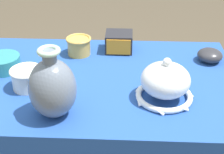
# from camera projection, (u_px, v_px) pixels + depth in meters

# --- Properties ---
(display_table) EXTENTS (1.14, 0.76, 0.72)m
(display_table) POSITION_uv_depth(u_px,v_px,m) (101.00, 96.00, 1.45)
(display_table) COLOR #38383D
(display_table) RESTS_ON ground_plane
(vase_tall_bulbous) EXTENTS (0.16, 0.16, 0.26)m
(vase_tall_bulbous) POSITION_uv_depth(u_px,v_px,m) (53.00, 88.00, 1.16)
(vase_tall_bulbous) COLOR slate
(vase_tall_bulbous) RESTS_ON display_table
(vase_dome_bell) EXTENTS (0.22, 0.23, 0.17)m
(vase_dome_bell) POSITION_uv_depth(u_px,v_px,m) (165.00, 83.00, 1.26)
(vase_dome_bell) COLOR white
(vase_dome_bell) RESTS_ON display_table
(mosaic_tile_box) EXTENTS (0.13, 0.12, 0.09)m
(mosaic_tile_box) POSITION_uv_depth(u_px,v_px,m) (119.00, 42.00, 1.63)
(mosaic_tile_box) COLOR #232328
(mosaic_tile_box) RESTS_ON display_table
(cup_wide_ochre) EXTENTS (0.12, 0.12, 0.08)m
(cup_wide_ochre) POSITION_uv_depth(u_px,v_px,m) (79.00, 45.00, 1.60)
(cup_wide_ochre) COLOR gold
(cup_wide_ochre) RESTS_ON display_table
(pot_squat_teal) EXTENTS (0.15, 0.15, 0.06)m
(pot_squat_teal) POSITION_uv_depth(u_px,v_px,m) (3.00, 63.00, 1.47)
(pot_squat_teal) COLOR teal
(pot_squat_teal) RESTS_ON display_table
(cup_wide_ivory) EXTENTS (0.13, 0.13, 0.08)m
(cup_wide_ivory) POSITION_uv_depth(u_px,v_px,m) (27.00, 78.00, 1.34)
(cup_wide_ivory) COLOR white
(cup_wide_ivory) RESTS_ON display_table
(bowl_shallow_charcoal) EXTENTS (0.11, 0.11, 0.06)m
(bowl_shallow_charcoal) POSITION_uv_depth(u_px,v_px,m) (210.00, 55.00, 1.54)
(bowl_shallow_charcoal) COLOR #2D2D33
(bowl_shallow_charcoal) RESTS_ON display_table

